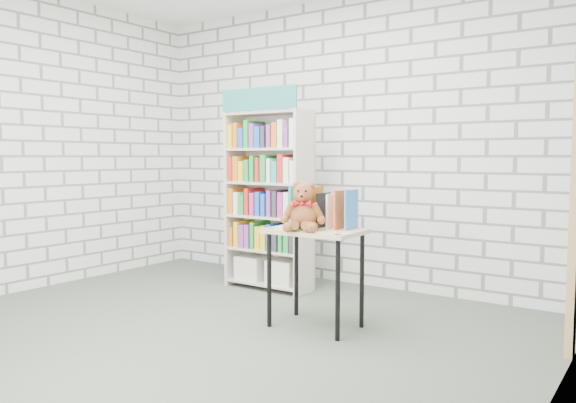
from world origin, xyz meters
The scene contains 7 objects.
ground centered at (0.00, 0.00, 0.00)m, with size 4.50×4.50×0.00m, color #464E42.
room_shell centered at (0.00, 0.00, 1.78)m, with size 4.52×4.02×2.81m.
bookshelf centered at (-0.43, 1.36, 0.86)m, with size 0.84×0.33×1.88m.
display_table centered at (0.59, 0.57, 0.63)m, with size 0.68×0.48×0.73m.
table_books centered at (0.59, 0.68, 0.87)m, with size 0.48×0.22×0.28m.
teddy_bear centered at (0.54, 0.46, 0.87)m, with size 0.33×0.31×0.35m.
door_trim centered at (2.23, 0.95, 1.05)m, with size 0.05×0.12×2.10m, color tan.
Camera 1 is at (2.73, -2.87, 1.25)m, focal length 35.00 mm.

